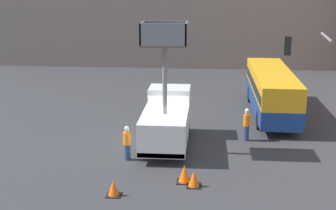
{
  "coord_description": "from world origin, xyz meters",
  "views": [
    {
      "loc": [
        2.19,
        -23.96,
        8.72
      ],
      "look_at": [
        0.03,
        0.98,
        2.04
      ],
      "focal_mm": 50.0,
      "sensor_mm": 36.0,
      "label": 1
    }
  ],
  "objects": [
    {
      "name": "utility_truck",
      "position": [
        0.03,
        0.17,
        1.56
      ],
      "size": [
        2.35,
        6.15,
        6.76
      ],
      "color": "silver",
      "rests_on": "ground_plane"
    },
    {
      "name": "traffic_light_pole",
      "position": [
        8.24,
        -1.37,
        4.35
      ],
      "size": [
        3.74,
        3.49,
        6.44
      ],
      "color": "slate",
      "rests_on": "ground_plane"
    },
    {
      "name": "traffic_cone_near_truck",
      "position": [
        1.25,
        -4.65,
        0.38
      ],
      "size": [
        0.7,
        0.7,
        0.8
      ],
      "color": "black",
      "rests_on": "ground_plane"
    },
    {
      "name": "traffic_cone_far_side",
      "position": [
        -1.63,
        -6.26,
        0.33
      ],
      "size": [
        0.62,
        0.62,
        0.7
      ],
      "color": "black",
      "rests_on": "ground_plane"
    },
    {
      "name": "city_bus",
      "position": [
        6.43,
        6.75,
        1.77
      ],
      "size": [
        2.46,
        10.68,
        2.98
      ],
      "rotation": [
        0.0,
        0.0,
        1.43
      ],
      "color": "navy",
      "rests_on": "ground_plane"
    },
    {
      "name": "traffic_cone_mid_road",
      "position": [
        1.69,
        -5.07,
        0.35
      ],
      "size": [
        0.64,
        0.64,
        0.73
      ],
      "color": "black",
      "rests_on": "ground_plane"
    },
    {
      "name": "road_worker_directing",
      "position": [
        4.41,
        1.28,
        0.94
      ],
      "size": [
        0.38,
        0.38,
        1.86
      ],
      "rotation": [
        0.0,
        0.0,
        2.15
      ],
      "color": "navy",
      "rests_on": "ground_plane"
    },
    {
      "name": "road_worker_near_truck",
      "position": [
        -1.75,
        -2.2,
        0.88
      ],
      "size": [
        0.38,
        0.38,
        1.77
      ],
      "rotation": [
        0.0,
        0.0,
        6.18
      ],
      "color": "navy",
      "rests_on": "ground_plane"
    },
    {
      "name": "ground_plane",
      "position": [
        0.0,
        0.0,
        0.0
      ],
      "size": [
        120.0,
        120.0,
        0.0
      ],
      "primitive_type": "plane",
      "color": "#333335"
    }
  ]
}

